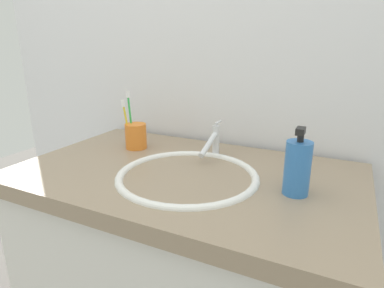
{
  "coord_description": "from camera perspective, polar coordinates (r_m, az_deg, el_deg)",
  "views": [
    {
      "loc": [
        0.42,
        -0.81,
        1.22
      ],
      "look_at": [
        0.03,
        -0.01,
        0.94
      ],
      "focal_mm": 30.13,
      "sensor_mm": 36.0,
      "label": 1
    }
  ],
  "objects": [
    {
      "name": "faucet",
      "position": [
        1.08,
        3.78,
        0.52
      ],
      "size": [
        0.02,
        0.16,
        0.12
      ],
      "color": "silver",
      "rests_on": "sink_basin"
    },
    {
      "name": "vanity_counter",
      "position": [
        1.2,
        -1.1,
        -23.71
      ],
      "size": [
        1.02,
        0.63,
        0.85
      ],
      "color": "silver",
      "rests_on": "ground"
    },
    {
      "name": "sink_basin",
      "position": [
        0.95,
        -0.81,
        -7.69
      ],
      "size": [
        0.42,
        0.42,
        0.11
      ],
      "color": "white",
      "rests_on": "vanity_counter"
    },
    {
      "name": "soap_dispenser",
      "position": [
        0.85,
        18.16,
        -3.96
      ],
      "size": [
        0.06,
        0.06,
        0.18
      ],
      "color": "#3372BF",
      "rests_on": "vanity_counter"
    },
    {
      "name": "toothbrush_cup",
      "position": [
        1.19,
        -9.9,
        1.39
      ],
      "size": [
        0.08,
        0.08,
        0.09
      ],
      "primitive_type": "cylinder",
      "color": "orange",
      "rests_on": "vanity_counter"
    },
    {
      "name": "tiled_wall_back",
      "position": [
        1.23,
        6.55,
        16.38
      ],
      "size": [
        2.22,
        0.04,
        2.4
      ],
      "primitive_type": "cube",
      "color": "silver",
      "rests_on": "ground"
    },
    {
      "name": "toothbrush_yellow",
      "position": [
        1.18,
        -11.56,
        4.07
      ],
      "size": [
        0.03,
        0.03,
        0.17
      ],
      "color": "yellow",
      "rests_on": "toothbrush_cup"
    },
    {
      "name": "toothbrush_green",
      "position": [
        1.19,
        -10.89,
        4.98
      ],
      "size": [
        0.03,
        0.02,
        0.2
      ],
      "color": "green",
      "rests_on": "toothbrush_cup"
    }
  ]
}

